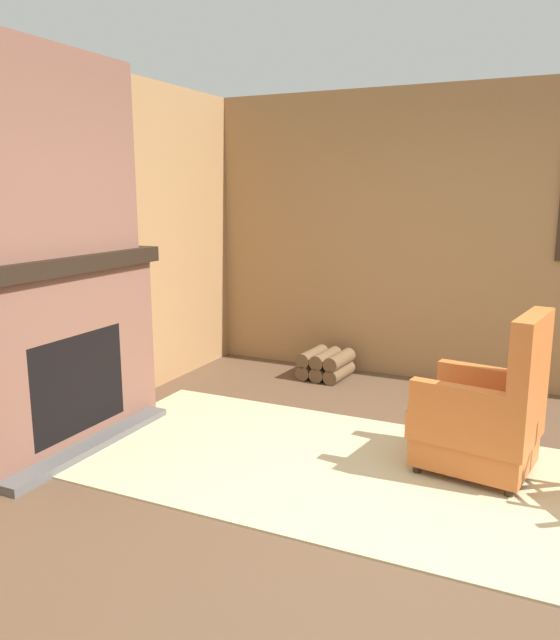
# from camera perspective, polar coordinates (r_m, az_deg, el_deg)

# --- Properties ---
(ground_plane) EXTENTS (14.00, 14.00, 0.00)m
(ground_plane) POSITION_cam_1_polar(r_m,az_deg,el_deg) (3.61, 11.67, -17.39)
(ground_plane) COLOR brown
(wood_panel_wall_left) EXTENTS (0.06, 5.83, 2.65)m
(wood_panel_wall_left) POSITION_cam_1_polar(r_m,az_deg,el_deg) (4.55, -22.02, 5.66)
(wood_panel_wall_left) COLOR #9E7247
(wood_panel_wall_left) RESTS_ON ground
(wood_panel_wall_back) EXTENTS (5.83, 0.09, 2.65)m
(wood_panel_wall_back) POSITION_cam_1_polar(r_m,az_deg,el_deg) (5.78, 18.70, 7.10)
(wood_panel_wall_back) COLOR #9E7247
(wood_panel_wall_back) RESTS_ON ground
(fireplace_hearth) EXTENTS (0.56, 1.75, 1.32)m
(fireplace_hearth) POSITION_cam_1_polar(r_m,az_deg,el_deg) (4.51, -19.49, -2.88)
(fireplace_hearth) COLOR brown
(fireplace_hearth) RESTS_ON ground
(chimney_breast) EXTENTS (0.31, 1.46, 1.31)m
(chimney_breast) POSITION_cam_1_polar(r_m,az_deg,el_deg) (4.39, -20.82, 14.07)
(chimney_breast) COLOR brown
(chimney_breast) RESTS_ON fireplace_hearth
(area_rug) EXTENTS (3.90, 1.78, 0.01)m
(area_rug) POSITION_cam_1_polar(r_m,az_deg,el_deg) (4.07, 7.47, -13.59)
(area_rug) COLOR #C6B789
(area_rug) RESTS_ON ground
(armchair) EXTENTS (0.78, 0.68, 1.04)m
(armchair) POSITION_cam_1_polar(r_m,az_deg,el_deg) (4.09, 18.24, -8.49)
(armchair) COLOR #C6662D
(armchair) RESTS_ON ground
(firewood_stack) EXTENTS (0.45, 0.47, 0.26)m
(firewood_stack) POSITION_cam_1_polar(r_m,az_deg,el_deg) (5.93, 4.20, -4.05)
(firewood_stack) COLOR brown
(firewood_stack) RESTS_ON ground
(storage_case) EXTENTS (0.14, 0.27, 0.12)m
(storage_case) POSITION_cam_1_polar(r_m,az_deg,el_deg) (4.75, -16.68, 6.89)
(storage_case) COLOR black
(storage_case) RESTS_ON fireplace_hearth
(decorative_plate_on_mantel) EXTENTS (0.08, 0.30, 0.29)m
(decorative_plate_on_mantel) POSITION_cam_1_polar(r_m,az_deg,el_deg) (4.44, -20.76, 7.42)
(decorative_plate_on_mantel) COLOR gold
(decorative_plate_on_mantel) RESTS_ON fireplace_hearth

